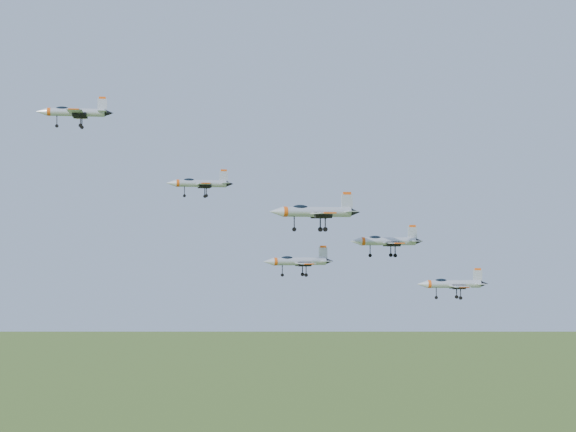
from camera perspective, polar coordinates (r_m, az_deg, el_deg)
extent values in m
cylinder|color=#B4B9C2|center=(141.77, -14.83, 7.14)|extent=(9.59, 2.12, 1.37)
cone|color=#B4B9C2|center=(142.52, -17.13, 7.11)|extent=(2.01, 1.52, 1.37)
cone|color=black|center=(141.26, -12.60, 7.16)|extent=(1.57, 1.28, 1.17)
ellipsoid|color=black|center=(142.13, -15.77, 7.34)|extent=(2.40, 1.17, 0.87)
cube|color=#B4B9C2|center=(138.80, -14.88, 7.21)|extent=(2.79, 4.83, 0.15)
cube|color=#B4B9C2|center=(144.62, -14.62, 6.87)|extent=(2.79, 4.83, 0.15)
cube|color=#B4B9C2|center=(141.56, -13.07, 7.73)|extent=(1.59, 0.25, 2.22)
cube|color=#D94D0F|center=(141.75, -13.07, 8.19)|extent=(1.17, 0.24, 0.37)
cylinder|color=#B4B9C2|center=(123.49, -6.19, 2.31)|extent=(7.67, 1.15, 1.11)
cone|color=#B4B9C2|center=(123.02, -8.32, 2.33)|extent=(1.54, 1.11, 1.11)
cone|color=black|center=(124.11, -4.16, 2.29)|extent=(1.20, 0.95, 0.94)
ellipsoid|color=black|center=(123.31, -7.06, 2.52)|extent=(1.88, 0.81, 0.70)
cube|color=#B4B9C2|center=(121.14, -5.98, 2.28)|extent=(1.98, 3.76, 0.12)
cube|color=#B4B9C2|center=(125.86, -6.25, 2.15)|extent=(1.98, 3.76, 0.12)
cube|color=#B4B9C2|center=(124.04, -4.59, 2.83)|extent=(1.28, 0.11, 1.79)
cube|color=#D94D0F|center=(124.11, -4.59, 3.26)|extent=(0.94, 0.12, 0.30)
cylinder|color=#B4B9C2|center=(110.13, 2.06, 0.29)|extent=(9.66, 1.65, 1.39)
cone|color=#B4B9C2|center=(108.63, -0.86, 0.32)|extent=(1.96, 1.44, 1.39)
cone|color=black|center=(111.83, 4.79, 0.27)|extent=(1.53, 1.22, 1.18)
ellipsoid|color=black|center=(109.50, 0.88, 0.58)|extent=(2.38, 1.06, 0.88)
cube|color=#B4B9C2|center=(107.32, 2.62, 0.19)|extent=(2.59, 4.77, 0.15)
cube|color=#B4B9C2|center=(113.06, 1.73, 0.12)|extent=(2.59, 4.77, 0.15)
cube|color=#B4B9C2|center=(111.50, 4.22, 1.02)|extent=(1.61, 0.17, 2.25)
cube|color=#D94D0F|center=(111.56, 4.22, 1.62)|extent=(1.18, 0.18, 0.37)
cylinder|color=#B4B9C2|center=(136.64, 0.84, -3.24)|extent=(9.20, 1.62, 1.32)
cone|color=#B4B9C2|center=(135.27, -1.41, -3.26)|extent=(1.87, 1.38, 1.32)
cone|color=black|center=(138.15, 2.95, -3.22)|extent=(1.46, 1.17, 1.12)
ellipsoid|color=black|center=(136.04, -0.07, -3.04)|extent=(2.27, 1.02, 0.84)
cube|color=#B4B9C2|center=(133.96, 1.25, -3.39)|extent=(2.48, 4.55, 0.14)
cube|color=#B4B9C2|center=(139.45, 0.60, -3.31)|extent=(2.48, 4.55, 0.14)
cube|color=#B4B9C2|center=(137.78, 2.51, -2.65)|extent=(1.53, 0.17, 2.14)
cube|color=#D94D0F|center=(137.76, 2.51, -2.19)|extent=(1.12, 0.18, 0.36)
cylinder|color=#B4B9C2|center=(119.29, 7.13, -1.80)|extent=(8.35, 1.48, 1.20)
cone|color=#B4B9C2|center=(117.84, 4.83, -1.81)|extent=(1.70, 1.26, 1.20)
cone|color=black|center=(120.87, 9.30, -1.78)|extent=(1.33, 1.06, 1.02)
ellipsoid|color=black|center=(118.68, 6.20, -1.58)|extent=(2.06, 0.93, 0.76)
cube|color=#B4B9C2|center=(116.90, 7.61, -1.92)|extent=(2.26, 4.13, 0.13)
cube|color=#B4B9C2|center=(121.81, 6.84, -1.90)|extent=(2.26, 4.13, 0.13)
cube|color=#B4B9C2|center=(120.52, 8.84, -1.19)|extent=(1.39, 0.16, 1.94)
cube|color=#D94D0F|center=(120.52, 8.84, -0.71)|extent=(1.02, 0.16, 0.32)
cylinder|color=#B4B9C2|center=(141.25, 11.71, -4.75)|extent=(9.38, 2.59, 1.34)
cone|color=#B4B9C2|center=(139.76, 9.51, -4.80)|extent=(2.02, 1.58, 1.34)
cone|color=black|center=(142.89, 13.78, -4.70)|extent=(1.59, 1.33, 1.14)
ellipsoid|color=black|center=(140.59, 10.82, -4.57)|extent=(2.38, 1.26, 0.85)
cube|color=#B4B9C2|center=(138.57, 12.14, -4.93)|extent=(2.97, 4.82, 0.14)
cube|color=#B4B9C2|center=(144.09, 11.46, -4.79)|extent=(2.97, 4.82, 0.14)
cube|color=#B4B9C2|center=(142.45, 13.34, -4.16)|extent=(1.55, 0.33, 2.17)
cube|color=#D94D0F|center=(142.40, 13.34, -3.70)|extent=(1.14, 0.30, 0.36)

